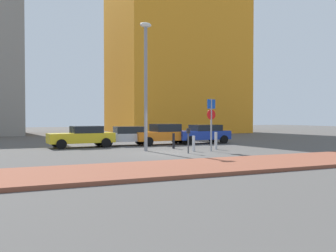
{
  "coord_description": "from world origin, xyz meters",
  "views": [
    {
      "loc": [
        -8.22,
        -18.42,
        2.0
      ],
      "look_at": [
        0.57,
        1.97,
        1.47
      ],
      "focal_mm": 38.3,
      "sensor_mm": 36.0,
      "label": 1
    }
  ],
  "objects_px": {
    "traffic_bollard_far": "(174,141)",
    "traffic_bollard_near": "(194,144)",
    "parked_car_silver": "(126,135)",
    "parked_car_yellow": "(82,136)",
    "parking_sign_post": "(211,118)",
    "traffic_bollard_mid": "(216,141)",
    "parked_car_blue": "(203,134)",
    "street_lamp": "(146,76)",
    "parking_meter": "(188,137)",
    "parked_car_orange": "(163,134)"
  },
  "relations": [
    {
      "from": "parking_sign_post",
      "to": "street_lamp",
      "type": "relative_size",
      "value": 0.41
    },
    {
      "from": "parked_car_orange",
      "to": "street_lamp",
      "type": "xyz_separation_m",
      "value": [
        -2.9,
        -4.25,
        3.69
      ]
    },
    {
      "from": "parked_car_silver",
      "to": "street_lamp",
      "type": "xyz_separation_m",
      "value": [
        -0.12,
        -4.47,
        3.75
      ]
    },
    {
      "from": "parked_car_silver",
      "to": "parking_meter",
      "type": "relative_size",
      "value": 3.05
    },
    {
      "from": "parked_car_silver",
      "to": "traffic_bollard_near",
      "type": "distance_m",
      "value": 6.34
    },
    {
      "from": "traffic_bollard_far",
      "to": "parked_car_yellow",
      "type": "bearing_deg",
      "value": 148.08
    },
    {
      "from": "parked_car_silver",
      "to": "parking_meter",
      "type": "height_order",
      "value": "parking_meter"
    },
    {
      "from": "parked_car_yellow",
      "to": "parked_car_blue",
      "type": "xyz_separation_m",
      "value": [
        9.22,
        0.07,
        0.02
      ]
    },
    {
      "from": "traffic_bollard_mid",
      "to": "parking_sign_post",
      "type": "bearing_deg",
      "value": -133.16
    },
    {
      "from": "parked_car_yellow",
      "to": "traffic_bollard_mid",
      "type": "relative_size",
      "value": 4.03
    },
    {
      "from": "street_lamp",
      "to": "parking_meter",
      "type": "bearing_deg",
      "value": -54.34
    },
    {
      "from": "traffic_bollard_near",
      "to": "traffic_bollard_mid",
      "type": "relative_size",
      "value": 0.84
    },
    {
      "from": "parked_car_blue",
      "to": "parking_meter",
      "type": "relative_size",
      "value": 3.0
    },
    {
      "from": "traffic_bollard_near",
      "to": "parked_car_orange",
      "type": "bearing_deg",
      "value": 85.84
    },
    {
      "from": "parked_car_silver",
      "to": "parking_meter",
      "type": "xyz_separation_m",
      "value": [
        1.55,
        -6.81,
        0.19
      ]
    },
    {
      "from": "traffic_bollard_near",
      "to": "traffic_bollard_far",
      "type": "distance_m",
      "value": 2.22
    },
    {
      "from": "street_lamp",
      "to": "traffic_bollard_mid",
      "type": "distance_m",
      "value": 5.92
    },
    {
      "from": "parked_car_blue",
      "to": "traffic_bollard_far",
      "type": "xyz_separation_m",
      "value": [
        -3.98,
        -3.33,
        -0.27
      ]
    },
    {
      "from": "street_lamp",
      "to": "traffic_bollard_near",
      "type": "relative_size",
      "value": 8.32
    },
    {
      "from": "parked_car_silver",
      "to": "parked_car_orange",
      "type": "distance_m",
      "value": 2.79
    },
    {
      "from": "parked_car_orange",
      "to": "traffic_bollard_far",
      "type": "distance_m",
      "value": 3.54
    },
    {
      "from": "parking_meter",
      "to": "parked_car_orange",
      "type": "bearing_deg",
      "value": 79.41
    },
    {
      "from": "parked_car_silver",
      "to": "parked_car_blue",
      "type": "bearing_deg",
      "value": -3.36
    },
    {
      "from": "parked_car_yellow",
      "to": "traffic_bollard_far",
      "type": "height_order",
      "value": "parked_car_yellow"
    },
    {
      "from": "parked_car_orange",
      "to": "traffic_bollard_mid",
      "type": "bearing_deg",
      "value": -73.89
    },
    {
      "from": "street_lamp",
      "to": "traffic_bollard_far",
      "type": "height_order",
      "value": "street_lamp"
    },
    {
      "from": "parking_sign_post",
      "to": "traffic_bollard_far",
      "type": "distance_m",
      "value": 3.22
    },
    {
      "from": "traffic_bollard_far",
      "to": "traffic_bollard_near",
      "type": "bearing_deg",
      "value": -81.89
    },
    {
      "from": "parked_car_yellow",
      "to": "parking_sign_post",
      "type": "distance_m",
      "value": 8.83
    },
    {
      "from": "traffic_bollard_near",
      "to": "traffic_bollard_far",
      "type": "xyz_separation_m",
      "value": [
        -0.31,
        2.19,
        0.03
      ]
    },
    {
      "from": "traffic_bollard_mid",
      "to": "traffic_bollard_near",
      "type": "bearing_deg",
      "value": -162.54
    },
    {
      "from": "parked_car_blue",
      "to": "street_lamp",
      "type": "bearing_deg",
      "value": -146.21
    },
    {
      "from": "parked_car_yellow",
      "to": "parked_car_orange",
      "type": "relative_size",
      "value": 0.96
    },
    {
      "from": "parked_car_silver",
      "to": "street_lamp",
      "type": "height_order",
      "value": "street_lamp"
    },
    {
      "from": "street_lamp",
      "to": "parked_car_yellow",
      "type": "bearing_deg",
      "value": 127.05
    },
    {
      "from": "parking_sign_post",
      "to": "parked_car_silver",
      "type": "bearing_deg",
      "value": 118.24
    },
    {
      "from": "parking_sign_post",
      "to": "traffic_bollard_mid",
      "type": "relative_size",
      "value": 2.85
    },
    {
      "from": "parked_car_silver",
      "to": "parked_car_blue",
      "type": "xyz_separation_m",
      "value": [
        6.04,
        -0.35,
        0.05
      ]
    },
    {
      "from": "parked_car_silver",
      "to": "street_lamp",
      "type": "relative_size",
      "value": 0.56
    },
    {
      "from": "parked_car_blue",
      "to": "parking_meter",
      "type": "height_order",
      "value": "parked_car_blue"
    },
    {
      "from": "parking_sign_post",
      "to": "parked_car_blue",
      "type": "bearing_deg",
      "value": 65.49
    },
    {
      "from": "parked_car_orange",
      "to": "parked_car_blue",
      "type": "bearing_deg",
      "value": -2.25
    },
    {
      "from": "parked_car_blue",
      "to": "traffic_bollard_mid",
      "type": "bearing_deg",
      "value": -109.94
    },
    {
      "from": "parking_sign_post",
      "to": "parked_car_orange",
      "type": "bearing_deg",
      "value": 95.4
    },
    {
      "from": "parked_car_yellow",
      "to": "parking_sign_post",
      "type": "height_order",
      "value": "parking_sign_post"
    },
    {
      "from": "parked_car_orange",
      "to": "traffic_bollard_far",
      "type": "relative_size",
      "value": 4.61
    },
    {
      "from": "parked_car_orange",
      "to": "traffic_bollard_mid",
      "type": "xyz_separation_m",
      "value": [
        1.46,
        -5.06,
        -0.23
      ]
    },
    {
      "from": "parking_sign_post",
      "to": "parking_meter",
      "type": "xyz_separation_m",
      "value": [
        -1.8,
        -0.56,
        -1.05
      ]
    },
    {
      "from": "traffic_bollard_mid",
      "to": "traffic_bollard_far",
      "type": "height_order",
      "value": "traffic_bollard_mid"
    },
    {
      "from": "parking_meter",
      "to": "street_lamp",
      "type": "distance_m",
      "value": 4.57
    }
  ]
}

